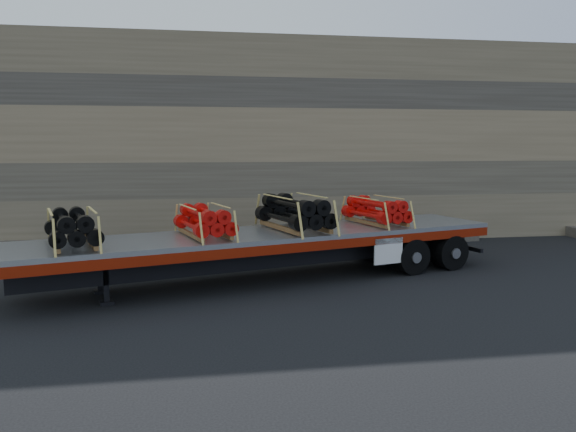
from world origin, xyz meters
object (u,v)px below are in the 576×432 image
bundle_rear (376,211)px  bundle_midrear (294,214)px  bundle_midfront (204,222)px  trailer (268,256)px  bundle_front (72,229)px

bundle_rear → bundle_midrear: bearing=180.0°
bundle_midfront → bundle_rear: (4.64, 1.35, 0.00)m
trailer → bundle_midfront: (-1.55, -0.45, 0.96)m
trailer → bundle_rear: 3.36m
trailer → bundle_midrear: 1.27m
bundle_midfront → bundle_midrear: size_ratio=0.83×
bundle_midfront → bundle_rear: bearing=0.0°
bundle_front → bundle_midrear: bearing=0.0°
bundle_front → bundle_rear: (7.43, 2.16, -0.01)m
trailer → bundle_front: 4.62m
bundle_midfront → bundle_rear: 4.83m
trailer → bundle_midrear: bearing=0.0°
bundle_front → bundle_midfront: 2.91m
bundle_midfront → bundle_midrear: 2.36m
bundle_midfront → trailer: bearing=-0.0°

